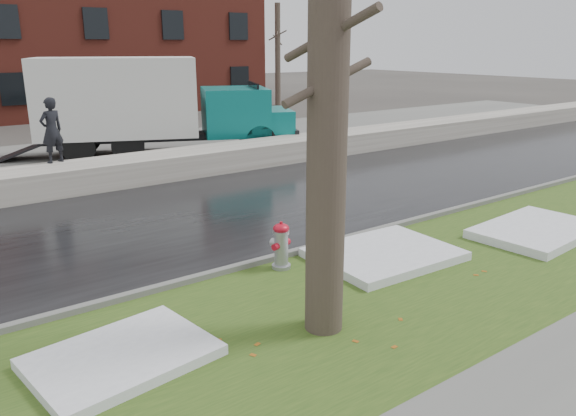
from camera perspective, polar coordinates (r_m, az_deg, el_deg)
ground at (r=10.18m, az=3.66°, el=-6.67°), size 120.00×120.00×0.00m
verge at (r=9.33m, az=8.64°, el=-8.92°), size 60.00×4.50×0.04m
road at (r=13.71m, az=-8.47°, el=-0.61°), size 60.00×7.00×0.03m
parking_lot at (r=21.41m, az=-19.31°, el=4.77°), size 60.00×9.00×0.03m
curb at (r=10.88m, az=0.28°, el=-4.69°), size 60.00×0.15×0.14m
snowbank at (r=17.34m, az=-15.10°, el=3.81°), size 60.00×1.60×0.75m
brick_building at (r=38.03m, az=-25.17°, el=16.43°), size 26.00×12.00×10.00m
bg_tree_right at (r=38.17m, az=-1.05°, el=15.39°), size 1.40×1.62×6.50m
fire_hydrant at (r=10.14m, az=-0.72°, el=-3.62°), size 0.44×0.41×0.88m
tree at (r=7.33m, az=4.09°, el=12.07°), size 1.40×1.67×6.74m
box_truck at (r=21.30m, az=-13.88°, el=10.20°), size 10.37×5.79×3.53m
worker at (r=17.07m, az=-22.88°, el=7.28°), size 0.77×0.63×1.82m
snow_patch_near at (r=10.89m, az=9.75°, el=-4.63°), size 2.69×2.11×0.16m
snow_patch_far at (r=7.76m, az=-16.51°, el=-14.28°), size 2.38×1.86×0.14m
snow_patch_side at (r=13.16m, az=23.94°, el=-2.09°), size 2.92×2.00×0.18m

